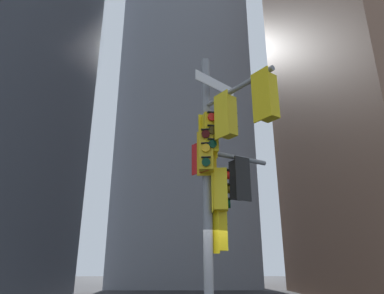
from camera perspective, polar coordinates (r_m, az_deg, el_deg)
building_mid_block at (r=40.81m, az=-1.03°, el=13.78°), size 12.33×12.33×47.96m
signal_pole_assembly at (r=8.24m, az=4.89°, el=-3.08°), size 2.08×3.02×7.08m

